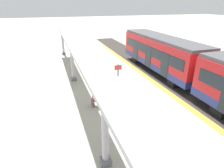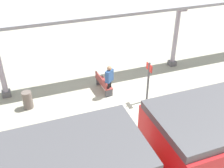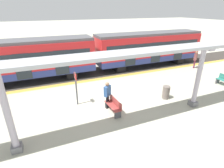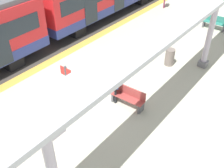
% 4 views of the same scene
% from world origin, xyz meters
% --- Properties ---
extents(ground_plane, '(176.00, 176.00, 0.00)m').
position_xyz_m(ground_plane, '(0.00, 0.00, 0.00)').
color(ground_plane, '#ADAD9A').
extents(tactile_edge_strip, '(0.53, 37.86, 0.01)m').
position_xyz_m(tactile_edge_strip, '(-3.41, 0.00, 0.00)').
color(tactile_edge_strip, gold).
rests_on(tactile_edge_strip, ground).
extents(trackbed, '(3.20, 49.86, 0.01)m').
position_xyz_m(trackbed, '(-5.27, 0.00, 0.00)').
color(trackbed, '#38332D').
rests_on(trackbed, ground).
extents(train_near_carriage, '(2.65, 11.46, 3.48)m').
position_xyz_m(train_near_carriage, '(-5.26, -4.75, 1.83)').
color(train_near_carriage, red).
rests_on(train_near_carriage, ground).
extents(train_far_carriage, '(2.65, 11.46, 3.48)m').
position_xyz_m(train_far_carriage, '(-5.26, 7.29, 1.83)').
color(train_far_carriage, red).
rests_on(train_far_carriage, ground).
extents(canopy_pillar_second, '(1.10, 0.44, 3.76)m').
position_xyz_m(canopy_pillar_second, '(3.22, -4.96, 1.90)').
color(canopy_pillar_second, slate).
rests_on(canopy_pillar_second, ground).
extents(canopy_pillar_third, '(1.10, 0.44, 3.76)m').
position_xyz_m(canopy_pillar_third, '(3.22, 5.15, 1.90)').
color(canopy_pillar_third, slate).
rests_on(canopy_pillar_third, ground).
extents(canopy_beam, '(1.20, 30.06, 0.16)m').
position_xyz_m(canopy_beam, '(3.22, -0.05, 3.84)').
color(canopy_beam, '#A8AAB2').
rests_on(canopy_beam, canopy_pillar_nearest).
extents(bench_mid_platform, '(1.52, 0.52, 0.86)m').
position_xyz_m(bench_mid_platform, '(1.96, 0.17, 0.44)').
color(bench_mid_platform, '#953936').
rests_on(bench_mid_platform, ground).
extents(trash_bin, '(0.48, 0.48, 0.91)m').
position_xyz_m(trash_bin, '(1.75, 4.15, 0.45)').
color(trash_bin, '#6D625B').
rests_on(trash_bin, ground).
extents(platform_info_sign, '(0.56, 0.10, 2.20)m').
position_xyz_m(platform_info_sign, '(0.22, -1.63, 1.33)').
color(platform_info_sign, '#4C4C51').
rests_on(platform_info_sign, ground).
extents(passenger_waiting_near_edge, '(0.44, 0.55, 1.75)m').
position_xyz_m(passenger_waiting_near_edge, '(-2.56, 11.19, 1.10)').
color(passenger_waiting_near_edge, maroon).
rests_on(passenger_waiting_near_edge, ground).
extents(passenger_by_the_benches, '(0.49, 0.53, 1.74)m').
position_xyz_m(passenger_by_the_benches, '(1.39, -0.01, 1.09)').
color(passenger_by_the_benches, black).
rests_on(passenger_by_the_benches, ground).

